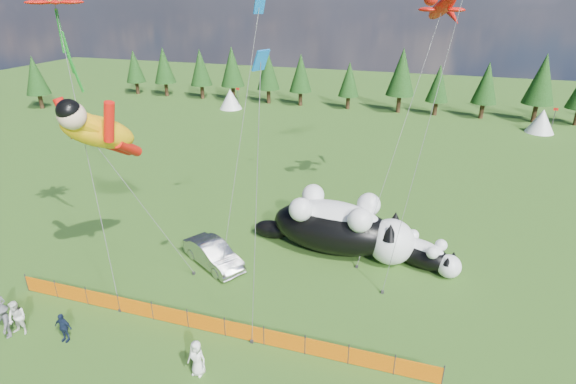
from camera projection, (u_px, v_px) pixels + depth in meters
The scene contains 17 objects.
ground at pixel (232, 296), 24.65m from camera, with size 160.00×160.00×0.00m, color #113509.
safety_fence at pixel (206, 323), 21.83m from camera, with size 22.06×0.06×1.10m.
tree_line at pixel (363, 81), 62.25m from camera, with size 90.00×4.00×8.00m, color black, non-canonical shape.
festival_tents at pixel (444, 114), 55.92m from camera, with size 50.00×3.20×2.80m, color white, non-canonical shape.
cat_large at pixel (340, 226), 28.18m from camera, with size 10.59×4.34×3.82m.
cat_small at pixel (424, 254), 26.94m from camera, with size 4.93×3.27×1.88m.
car at pixel (213, 254), 27.14m from camera, with size 1.60×4.60×1.52m, color #A8A8AC.
spectator_a at pixel (0, 306), 22.48m from camera, with size 0.63×0.41×1.73m, color #515155.
spectator_b at pixel (17, 318), 21.53m from camera, with size 0.90×0.53×1.85m, color white.
spectator_c at pixel (63, 327), 21.17m from camera, with size 0.91×0.46×1.55m, color #142039.
spectator_d at pixel (4, 321), 21.36m from camera, with size 1.17×0.61×1.82m, color #515155.
spectator_e at pixel (197, 358), 19.26m from camera, with size 0.85×0.55×1.74m, color white.
superhero_kite at pixel (100, 132), 22.37m from camera, with size 6.29×5.84×11.58m.
gecko_kite at pixel (442, 8), 28.15m from camera, with size 5.34×12.04×16.97m.
flower_kite at pixel (55, 6), 21.94m from camera, with size 5.64×5.51×15.66m.
diamond_kite_a at pixel (257, 20), 23.87m from camera, with size 1.64×4.88×15.52m.
diamond_kite_c at pixel (260, 74), 16.36m from camera, with size 1.05×1.12×13.79m.
Camera 1 is at (9.03, -18.35, 15.21)m, focal length 28.00 mm.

